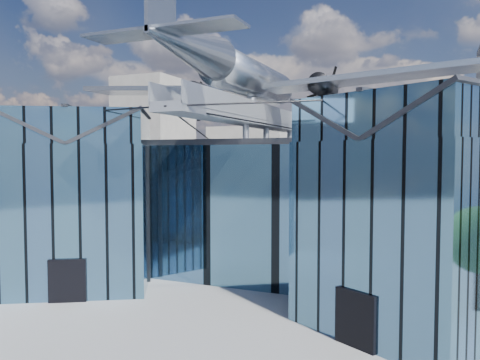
% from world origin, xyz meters
% --- Properties ---
extents(ground_plane, '(120.00, 120.00, 0.00)m').
position_xyz_m(ground_plane, '(0.00, 0.00, 0.00)').
color(ground_plane, gray).
extents(museum, '(32.88, 24.50, 17.60)m').
position_xyz_m(museum, '(0.00, 5.82, 5.54)').
color(museum, teal).
rests_on(museum, ground).
extents(bg_towers, '(77.00, 24.50, 26.00)m').
position_xyz_m(bg_towers, '(1.45, 50.49, 10.01)').
color(bg_towers, gray).
rests_on(bg_towers, ground).
extents(tree_plaza_w, '(4.08, 4.08, 4.82)m').
position_xyz_m(tree_plaza_w, '(-17.09, 2.11, 3.26)').
color(tree_plaza_w, '#311E13').
rests_on(tree_plaza_w, ground).
extents(tree_side_w, '(4.95, 4.95, 6.01)m').
position_xyz_m(tree_side_w, '(-21.64, 11.18, 4.07)').
color(tree_side_w, '#311E13').
rests_on(tree_side_w, ground).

